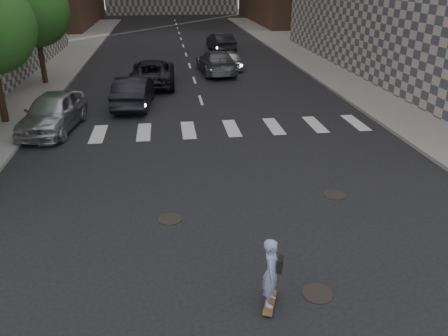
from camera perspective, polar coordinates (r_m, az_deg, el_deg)
The scene contains 13 objects.
ground at distance 12.04m, azimuth 2.74°, elevation -8.93°, with size 160.00×160.00×0.00m, color black.
sidewalk_right at distance 34.73m, azimuth 21.14°, elevation 11.84°, with size 13.00×80.00×0.15m, color gray.
tree_c at distance 30.07m, azimuth -23.52°, elevation 18.67°, with size 4.20×4.20×6.60m.
manhole_a at distance 10.38m, azimuth 12.10°, elevation -15.72°, with size 0.70×0.70×0.02m, color black.
manhole_b at distance 12.90m, azimuth -7.05°, elevation -6.60°, with size 0.70×0.70×0.02m, color black.
manhole_c at distance 14.56m, azimuth 14.22°, elevation -3.41°, with size 0.70×0.70×0.02m, color black.
skateboarder at distance 9.39m, azimuth 6.24°, elevation -13.39°, with size 0.56×0.86×1.67m.
silver_sedan at distance 21.18m, azimuth -21.44°, elevation 6.83°, with size 2.00×4.97×1.69m, color #B5B7BC.
traffic_car_a at distance 23.96m, azimuth -11.68°, elevation 9.78°, with size 1.71×4.89×1.61m, color black.
traffic_car_b at distance 31.62m, azimuth -1.02°, elevation 13.68°, with size 2.24×5.51×1.60m, color #53545A.
traffic_car_c at distance 28.51m, azimuth -9.29°, elevation 12.22°, with size 2.66×5.78×1.61m, color black.
traffic_car_d at distance 33.20m, azimuth 0.55°, elevation 14.02°, with size 1.66×4.11×1.40m, color #B8BBC0.
traffic_car_e at distance 41.00m, azimuth -0.42°, elevation 16.11°, with size 1.70×4.86×1.60m, color black.
Camera 1 is at (-1.91, -9.90, 6.58)m, focal length 35.00 mm.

